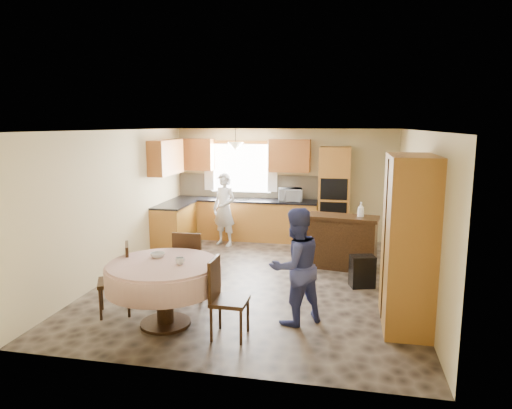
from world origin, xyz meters
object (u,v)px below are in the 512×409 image
object	(u,v)px
dining_table	(164,276)
person_dining	(295,266)
chair_back	(190,262)
chair_left	(120,275)
person_sink	(224,209)
sideboard	(342,244)
cupboard	(409,242)
oven_tower	(334,196)
chair_right	(223,294)

from	to	relation	value
dining_table	person_dining	world-z (taller)	person_dining
chair_back	chair_left	bearing A→B (deg)	39.75
dining_table	person_sink	xyz separation A→B (m)	(-0.31, 4.05, 0.13)
sideboard	person_dining	xyz separation A→B (m)	(-0.56, -2.50, 0.32)
cupboard	person_dining	world-z (taller)	cupboard
cupboard	chair_left	distance (m)	3.89
oven_tower	chair_right	world-z (taller)	oven_tower
person_sink	oven_tower	bearing A→B (deg)	39.07
dining_table	cupboard	bearing A→B (deg)	11.90
cupboard	chair_back	bearing A→B (deg)	174.99
sideboard	person_dining	world-z (taller)	person_dining
dining_table	oven_tower	bearing A→B (deg)	66.74
sideboard	person_dining	bearing A→B (deg)	-93.49
cupboard	chair_back	xyz separation A→B (m)	(-3.05, 0.27, -0.53)
oven_tower	sideboard	bearing A→B (deg)	-83.09
cupboard	chair_right	distance (m)	2.44
chair_back	oven_tower	bearing A→B (deg)	-118.93
oven_tower	chair_back	world-z (taller)	oven_tower
chair_left	chair_back	bearing A→B (deg)	103.42
oven_tower	sideboard	distance (m)	1.85
chair_left	person_dining	size ratio (longest dim) A/B	0.63
dining_table	person_dining	distance (m)	1.70
sideboard	chair_back	bearing A→B (deg)	-128.37
chair_left	oven_tower	bearing A→B (deg)	120.62
sideboard	chair_left	world-z (taller)	chair_left
dining_table	chair_left	bearing A→B (deg)	162.12
cupboard	dining_table	bearing A→B (deg)	-168.10
sideboard	person_dining	size ratio (longest dim) A/B	0.83
person_sink	person_dining	bearing A→B (deg)	-37.29
dining_table	chair_left	xyz separation A→B (m)	(-0.75, 0.24, -0.12)
chair_left	person_dining	bearing A→B (deg)	66.67
cupboard	chair_left	world-z (taller)	cupboard
chair_left	person_sink	world-z (taller)	person_sink
chair_left	chair_back	world-z (taller)	chair_back
chair_back	person_dining	size ratio (longest dim) A/B	0.68
oven_tower	chair_left	xyz separation A→B (m)	(-2.75, -4.41, -0.52)
chair_back	person_dining	world-z (taller)	person_dining
sideboard	cupboard	world-z (taller)	cupboard
chair_back	dining_table	bearing A→B (deg)	87.48
sideboard	chair_right	distance (m)	3.37
chair_back	chair_right	world-z (taller)	chair_back
dining_table	person_sink	distance (m)	4.06
oven_tower	person_dining	size ratio (longest dim) A/B	1.37
sideboard	chair_back	size ratio (longest dim) A/B	1.22
chair_back	person_sink	xyz separation A→B (m)	(-0.33, 3.14, 0.21)
oven_tower	cupboard	xyz separation A→B (m)	(1.07, -4.00, 0.05)
cupboard	sideboard	bearing A→B (deg)	110.75
sideboard	person_sink	size ratio (longest dim) A/B	0.81
cupboard	chair_right	xyz separation A→B (m)	(-2.23, -0.81, -0.56)
oven_tower	person_dining	xyz separation A→B (m)	(-0.35, -4.24, -0.29)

